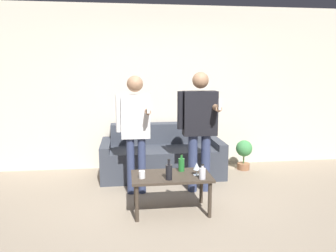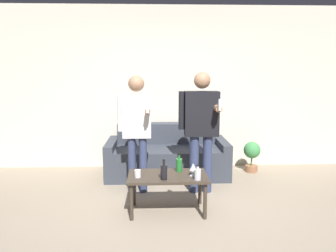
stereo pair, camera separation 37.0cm
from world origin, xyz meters
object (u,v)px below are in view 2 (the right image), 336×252
bottle_orange (198,174)px  person_standing_right (201,124)px  coffee_table (168,180)px  person_standing_left (137,124)px  couch (167,156)px

bottle_orange → person_standing_right: size_ratio=0.10×
coffee_table → person_standing_left: 0.93m
bottle_orange → person_standing_left: bearing=131.0°
couch → coffee_table: bearing=-91.8°
coffee_table → person_standing_right: person_standing_right is taller
bottle_orange → person_standing_left: person_standing_left is taller
person_standing_left → coffee_table: bearing=-58.9°
coffee_table → person_standing_left: bearing=121.1°
person_standing_right → couch: bearing=118.1°
bottle_orange → person_standing_left: 1.17m
bottle_orange → person_standing_right: bearing=80.0°
couch → person_standing_right: (0.42, -0.79, 0.66)m
couch → person_standing_right: size_ratio=1.16×
coffee_table → bottle_orange: (0.33, -0.18, 0.12)m
couch → person_standing_right: bearing=-61.9°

